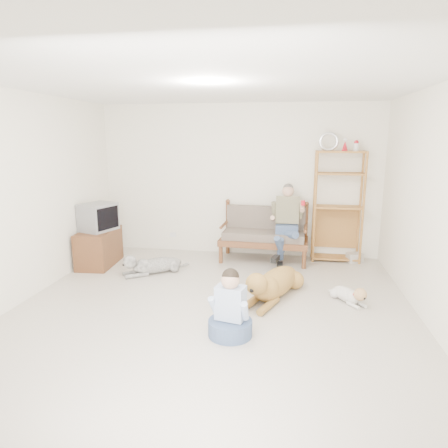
% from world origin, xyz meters
% --- Properties ---
extents(floor, '(5.50, 5.50, 0.00)m').
position_xyz_m(floor, '(0.00, 0.00, 0.00)').
color(floor, silver).
rests_on(floor, ground).
extents(ceiling, '(5.50, 5.50, 0.00)m').
position_xyz_m(ceiling, '(0.00, 0.00, 2.70)').
color(ceiling, white).
rests_on(ceiling, ground).
extents(wall_back, '(5.00, 0.00, 5.00)m').
position_xyz_m(wall_back, '(0.00, 2.75, 1.35)').
color(wall_back, white).
rests_on(wall_back, ground).
extents(wall_front, '(5.00, 0.00, 5.00)m').
position_xyz_m(wall_front, '(0.00, -2.75, 1.35)').
color(wall_front, white).
rests_on(wall_front, ground).
extents(wall_left, '(0.00, 5.50, 5.50)m').
position_xyz_m(wall_left, '(-2.50, 0.00, 1.35)').
color(wall_left, white).
rests_on(wall_left, ground).
extents(wall_right, '(0.00, 5.50, 5.50)m').
position_xyz_m(wall_right, '(2.50, 0.00, 1.35)').
color(wall_right, white).
rests_on(wall_right, ground).
extents(loveseat, '(1.53, 0.77, 0.95)m').
position_xyz_m(loveseat, '(0.50, 2.40, 0.49)').
color(loveseat, brown).
rests_on(loveseat, ground).
extents(man, '(0.51, 0.73, 1.19)m').
position_xyz_m(man, '(0.86, 2.17, 0.62)').
color(man, '#44597D').
rests_on(man, loveseat).
extents(etagere, '(0.84, 0.37, 2.20)m').
position_xyz_m(etagere, '(1.74, 2.55, 0.97)').
color(etagere, '#AC7836').
rests_on(etagere, ground).
extents(book_stack, '(0.29, 0.24, 0.16)m').
position_xyz_m(book_stack, '(2.06, 2.49, 0.08)').
color(book_stack, silver).
rests_on(book_stack, ground).
extents(tv_stand, '(0.55, 0.93, 0.60)m').
position_xyz_m(tv_stand, '(-2.23, 1.66, 0.30)').
color(tv_stand, brown).
rests_on(tv_stand, ground).
extents(crt_tv, '(0.58, 0.65, 0.45)m').
position_xyz_m(crt_tv, '(-2.19, 1.65, 0.83)').
color(crt_tv, gray).
rests_on(crt_tv, tv_stand).
extents(wall_outlet, '(0.12, 0.02, 0.08)m').
position_xyz_m(wall_outlet, '(-1.25, 2.73, 0.30)').
color(wall_outlet, silver).
rests_on(wall_outlet, ground).
extents(golden_retriever, '(0.78, 1.53, 0.49)m').
position_xyz_m(golden_retriever, '(0.72, 0.69, 0.20)').
color(golden_retriever, '#A37738').
rests_on(golden_retriever, ground).
extents(shaggy_dog, '(0.94, 0.79, 0.35)m').
position_xyz_m(shaggy_dog, '(-1.20, 1.36, 0.14)').
color(shaggy_dog, silver).
rests_on(shaggy_dog, ground).
extents(terrier, '(0.46, 0.59, 0.26)m').
position_xyz_m(terrier, '(1.73, 0.68, 0.11)').
color(terrier, silver).
rests_on(terrier, ground).
extents(child, '(0.48, 0.48, 0.76)m').
position_xyz_m(child, '(0.31, -0.43, 0.27)').
color(child, '#44597D').
rests_on(child, ground).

